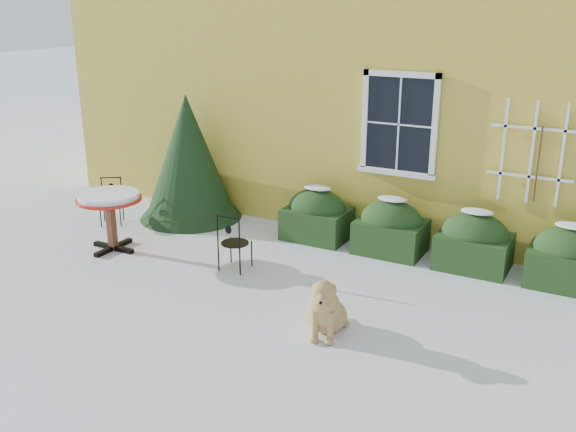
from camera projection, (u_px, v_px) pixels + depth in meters
The scene contains 8 objects.
ground at pixel (252, 301), 8.56m from camera, with size 80.00×80.00×0.00m, color white.
house at pixel (427, 30), 13.35m from camera, with size 12.40×8.40×6.40m.
hedge_row at pixel (431, 235), 9.80m from camera, with size 4.95×0.80×0.91m.
evergreen_shrub at pixel (189, 169), 11.58m from camera, with size 1.87×1.87×2.26m.
bistro_table at pixel (109, 203), 10.07m from camera, with size 1.02×1.02×0.94m.
patio_chair_near at pixel (234, 242), 9.42m from camera, with size 0.42×0.42×0.87m.
patio_chair_far at pixel (111, 201), 11.42m from camera, with size 0.50×0.50×0.82m.
dog at pixel (325, 310), 7.61m from camera, with size 0.64×0.88×0.79m.
Camera 1 is at (4.16, -6.56, 3.81)m, focal length 40.00 mm.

